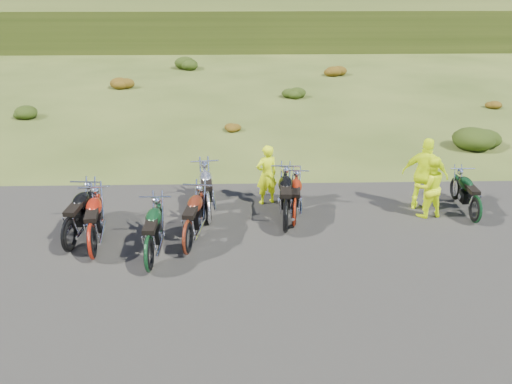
{
  "coord_description": "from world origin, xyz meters",
  "views": [
    {
      "loc": [
        0.09,
        -9.32,
        5.8
      ],
      "look_at": [
        0.37,
        1.44,
        0.92
      ],
      "focal_mm": 35.0,
      "sensor_mm": 36.0,
      "label": 1
    }
  ],
  "objects_px": {
    "motorcycle_0": "(72,251)",
    "motorcycle_7": "(473,223)",
    "person_middle": "(267,176)",
    "motorcycle_3": "(209,223)"
  },
  "relations": [
    {
      "from": "motorcycle_0",
      "to": "motorcycle_7",
      "type": "relative_size",
      "value": 1.14
    },
    {
      "from": "motorcycle_7",
      "to": "person_middle",
      "type": "height_order",
      "value": "person_middle"
    },
    {
      "from": "motorcycle_0",
      "to": "person_middle",
      "type": "height_order",
      "value": "person_middle"
    },
    {
      "from": "motorcycle_0",
      "to": "motorcycle_7",
      "type": "bearing_deg",
      "value": -79.14
    },
    {
      "from": "motorcycle_0",
      "to": "person_middle",
      "type": "bearing_deg",
      "value": -58.05
    },
    {
      "from": "motorcycle_7",
      "to": "person_middle",
      "type": "relative_size",
      "value": 1.21
    },
    {
      "from": "motorcycle_3",
      "to": "motorcycle_7",
      "type": "height_order",
      "value": "motorcycle_3"
    },
    {
      "from": "motorcycle_7",
      "to": "motorcycle_0",
      "type": "bearing_deg",
      "value": 97.8
    },
    {
      "from": "motorcycle_3",
      "to": "person_middle",
      "type": "bearing_deg",
      "value": -60.33
    },
    {
      "from": "motorcycle_0",
      "to": "person_middle",
      "type": "distance_m",
      "value": 5.09
    }
  ]
}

